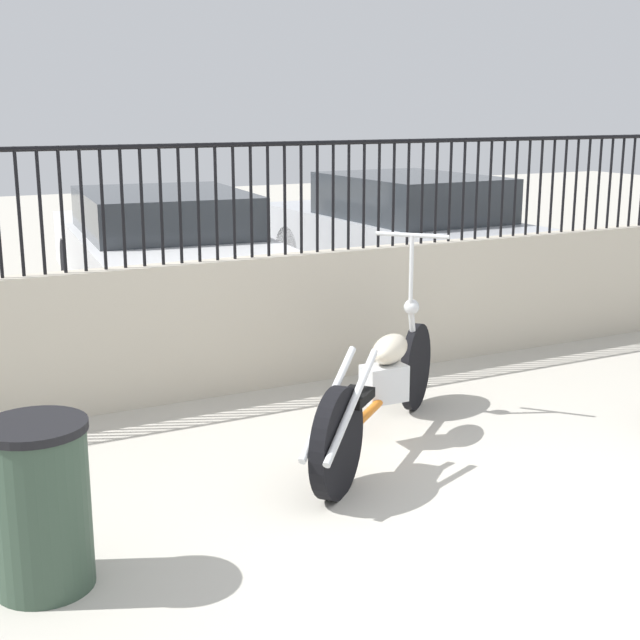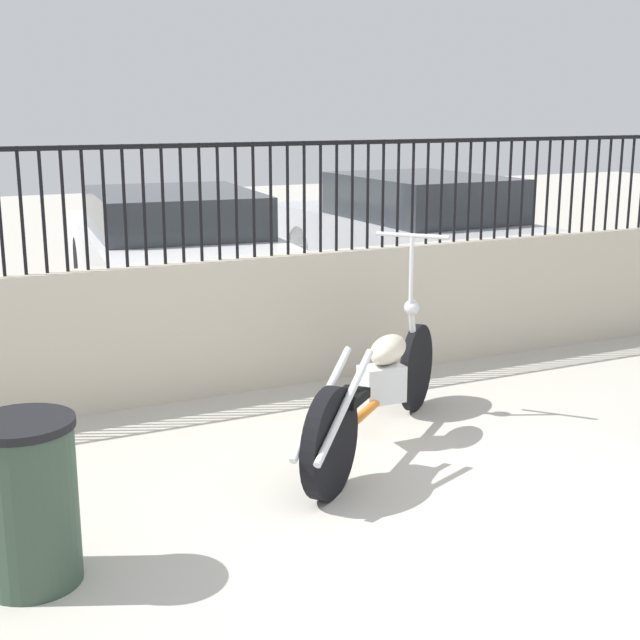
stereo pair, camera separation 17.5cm
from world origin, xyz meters
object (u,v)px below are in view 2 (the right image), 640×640
trash_bin (28,502)px  car_silver (413,232)px  car_white (172,248)px  motorcycle_orange (373,392)px

trash_bin → car_silver: bearing=44.6°
trash_bin → car_silver: (5.25, 5.19, 0.29)m
car_silver → car_white: bearing=85.4°
trash_bin → car_white: (2.29, 5.37, 0.27)m
motorcycle_orange → car_white: size_ratio=0.39×
motorcycle_orange → trash_bin: bearing=156.9°
motorcycle_orange → car_white: bearing=48.1°
motorcycle_orange → car_silver: bearing=14.9°
car_white → trash_bin: bearing=162.8°
motorcycle_orange → car_white: motorcycle_orange is taller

